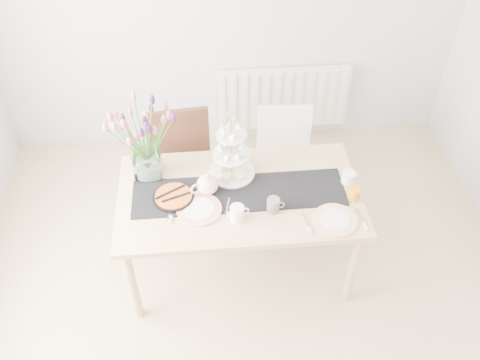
{
  "coord_description": "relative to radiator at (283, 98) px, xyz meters",
  "views": [
    {
      "loc": [
        -0.24,
        -1.64,
        3.13
      ],
      "look_at": [
        -0.04,
        0.66,
        0.92
      ],
      "focal_mm": 38.0,
      "sensor_mm": 36.0,
      "label": 1
    }
  ],
  "objects": [
    {
      "name": "plate_left",
      "position": [
        -0.81,
        -1.61,
        0.31
      ],
      "size": [
        0.35,
        0.35,
        0.02
      ],
      "primitive_type": "cylinder",
      "rotation": [
        0.0,
        0.0,
        -0.22
      ],
      "color": "silver",
      "rests_on": "dining_table"
    },
    {
      "name": "plate_right",
      "position": [
        0.04,
        -1.78,
        0.31
      ],
      "size": [
        0.32,
        0.32,
        0.01
      ],
      "primitive_type": "cylinder",
      "rotation": [
        0.0,
        0.0,
        0.18
      ],
      "color": "silver",
      "rests_on": "dining_table"
    },
    {
      "name": "room_shell",
      "position": [
        -0.5,
        -2.19,
        0.85
      ],
      "size": [
        4.5,
        4.5,
        4.5
      ],
      "color": "tan",
      "rests_on": "ground"
    },
    {
      "name": "mug_white",
      "position": [
        -0.57,
        -1.71,
        0.35
      ],
      "size": [
        0.11,
        0.11,
        0.11
      ],
      "primitive_type": "cylinder",
      "rotation": [
        0.0,
        0.0,
        0.25
      ],
      "color": "white",
      "rests_on": "dining_table"
    },
    {
      "name": "mug_grey",
      "position": [
        -0.34,
        -1.65,
        0.35
      ],
      "size": [
        0.09,
        0.09,
        0.1
      ],
      "primitive_type": "cylinder",
      "rotation": [
        0.0,
        0.0,
        -0.09
      ],
      "color": "slate",
      "rests_on": "dining_table"
    },
    {
      "name": "chair_white",
      "position": [
        -0.12,
        -0.81,
        0.05
      ],
      "size": [
        0.45,
        0.45,
        0.86
      ],
      "rotation": [
        0.0,
        0.0,
        -0.07
      ],
      "color": "white",
      "rests_on": "ground"
    },
    {
      "name": "cake_stand",
      "position": [
        -0.57,
        -1.29,
        0.43
      ],
      "size": [
        0.32,
        0.32,
        0.47
      ],
      "rotation": [
        0.0,
        0.0,
        -0.19
      ],
      "color": "gold",
      "rests_on": "dining_table"
    },
    {
      "name": "radiator",
      "position": [
        0.0,
        0.0,
        0.0
      ],
      "size": [
        1.2,
        0.08,
        0.6
      ],
      "primitive_type": "cube",
      "color": "white",
      "rests_on": "room_shell"
    },
    {
      "name": "cream_jug",
      "position": [
        0.2,
        -1.45,
        0.34
      ],
      "size": [
        0.11,
        0.11,
        0.09
      ],
      "primitive_type": "cylinder",
      "rotation": [
        0.0,
        0.0,
        0.29
      ],
      "color": "white",
      "rests_on": "dining_table"
    },
    {
      "name": "teapot",
      "position": [
        -0.74,
        -1.46,
        0.37
      ],
      "size": [
        0.29,
        0.26,
        0.15
      ],
      "primitive_type": null,
      "rotation": [
        0.0,
        0.0,
        0.4
      ],
      "color": "white",
      "rests_on": "dining_table"
    },
    {
      "name": "mug_orange",
      "position": [
        0.2,
        -1.6,
        0.35
      ],
      "size": [
        0.11,
        0.11,
        0.09
      ],
      "primitive_type": "cylinder",
      "rotation": [
        0.0,
        0.0,
        0.51
      ],
      "color": "orange",
      "rests_on": "dining_table"
    },
    {
      "name": "dining_table",
      "position": [
        -0.54,
        -1.48,
        0.22
      ],
      "size": [
        1.6,
        0.9,
        0.75
      ],
      "color": "tan",
      "rests_on": "ground"
    },
    {
      "name": "tart_tin",
      "position": [
        -0.97,
        -1.49,
        0.32
      ],
      "size": [
        0.27,
        0.27,
        0.03
      ],
      "rotation": [
        0.0,
        0.0,
        0.09
      ],
      "color": "black",
      "rests_on": "dining_table"
    },
    {
      "name": "table_runner",
      "position": [
        -0.54,
        -1.48,
        0.3
      ],
      "size": [
        1.4,
        0.35,
        0.01
      ],
      "primitive_type": "cube",
      "color": "black",
      "rests_on": "dining_table"
    },
    {
      "name": "chair_brown",
      "position": [
        -0.92,
        -0.9,
        0.1
      ],
      "size": [
        0.51,
        0.51,
        0.94
      ],
      "rotation": [
        0.0,
        0.0,
        0.11
      ],
      "color": "#3D1F16",
      "rests_on": "ground"
    },
    {
      "name": "tulip_vase",
      "position": [
        -1.13,
        -1.24,
        0.67
      ],
      "size": [
        0.67,
        0.67,
        0.57
      ],
      "rotation": [
        0.0,
        0.0,
        0.42
      ],
      "color": "silver",
      "rests_on": "dining_table"
    }
  ]
}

